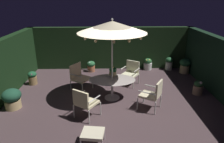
# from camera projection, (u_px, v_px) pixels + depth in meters

# --- Properties ---
(ground_plane) EXTENTS (7.94, 7.22, 0.02)m
(ground_plane) POSITION_uv_depth(u_px,v_px,m) (113.00, 101.00, 7.00)
(ground_plane) COLOR #463537
(hedge_backdrop_rear) EXTENTS (7.94, 0.30, 2.04)m
(hedge_backdrop_rear) POSITION_uv_depth(u_px,v_px,m) (111.00, 48.00, 9.87)
(hedge_backdrop_rear) COLOR black
(hedge_backdrop_rear) RESTS_ON ground_plane
(patio_dining_table) EXTENTS (1.62, 1.09, 0.73)m
(patio_dining_table) POSITION_uv_depth(u_px,v_px,m) (112.00, 83.00, 6.97)
(patio_dining_table) COLOR silver
(patio_dining_table) RESTS_ON ground_plane
(patio_umbrella) EXTENTS (2.23, 2.23, 2.77)m
(patio_umbrella) POSITION_uv_depth(u_px,v_px,m) (112.00, 27.00, 6.29)
(patio_umbrella) COLOR silver
(patio_umbrella) RESTS_ON ground_plane
(centerpiece_planter) EXTENTS (0.27, 0.27, 0.38)m
(centerpiece_planter) POSITION_uv_depth(u_px,v_px,m) (113.00, 71.00, 7.04)
(centerpiece_planter) COLOR olive
(centerpiece_planter) RESTS_ON patio_dining_table
(patio_chair_north) EXTENTS (0.82, 0.82, 0.95)m
(patio_chair_north) POSITION_uv_depth(u_px,v_px,m) (85.00, 101.00, 5.82)
(patio_chair_north) COLOR silver
(patio_chair_north) RESTS_ON ground_plane
(patio_chair_northeast) EXTENTS (0.81, 0.79, 1.00)m
(patio_chair_northeast) POSITION_uv_depth(u_px,v_px,m) (153.00, 93.00, 6.27)
(patio_chair_northeast) COLOR silver
(patio_chair_northeast) RESTS_ON ground_plane
(patio_chair_east) EXTENTS (0.81, 0.80, 0.95)m
(patio_chair_east) POSITION_uv_depth(u_px,v_px,m) (131.00, 71.00, 8.17)
(patio_chair_east) COLOR beige
(patio_chair_east) RESTS_ON ground_plane
(patio_chair_southeast) EXTENTS (0.87, 0.88, 0.99)m
(patio_chair_southeast) POSITION_uv_depth(u_px,v_px,m) (79.00, 76.00, 7.72)
(patio_chair_southeast) COLOR silver
(patio_chair_southeast) RESTS_ON ground_plane
(ottoman_footrest) EXTENTS (0.59, 0.53, 0.37)m
(ottoman_footrest) POSITION_uv_depth(u_px,v_px,m) (93.00, 134.00, 4.82)
(ottoman_footrest) COLOR silver
(ottoman_footrest) RESTS_ON ground_plane
(potted_plant_right_near) EXTENTS (0.35, 0.35, 0.55)m
(potted_plant_right_near) POSITION_uv_depth(u_px,v_px,m) (198.00, 87.00, 7.37)
(potted_plant_right_near) COLOR #8B6D56
(potted_plant_right_near) RESTS_ON ground_plane
(potted_plant_back_center) EXTENTS (0.38, 0.38, 0.51)m
(potted_plant_back_center) POSITION_uv_depth(u_px,v_px,m) (91.00, 66.00, 9.63)
(potted_plant_back_center) COLOR #A6623F
(potted_plant_back_center) RESTS_ON ground_plane
(potted_plant_back_left) EXTENTS (0.37, 0.37, 0.62)m
(potted_plant_back_left) POSITION_uv_depth(u_px,v_px,m) (169.00, 63.00, 9.84)
(potted_plant_back_left) COLOR beige
(potted_plant_back_left) RESTS_ON ground_plane
(potted_plant_left_far) EXTENTS (0.40, 0.40, 0.56)m
(potted_plant_left_far) POSITION_uv_depth(u_px,v_px,m) (148.00, 64.00, 9.89)
(potted_plant_left_far) COLOR beige
(potted_plant_left_far) RESTS_ON ground_plane
(potted_plant_back_right) EXTENTS (0.35, 0.35, 0.55)m
(potted_plant_back_right) POSITION_uv_depth(u_px,v_px,m) (33.00, 78.00, 8.21)
(potted_plant_back_right) COLOR olive
(potted_plant_back_right) RESTS_ON ground_plane
(potted_plant_right_far) EXTENTS (0.59, 0.59, 0.66)m
(potted_plant_right_far) POSITION_uv_depth(u_px,v_px,m) (12.00, 98.00, 6.42)
(potted_plant_right_far) COLOR tan
(potted_plant_right_far) RESTS_ON ground_plane
(potted_plant_front_corner) EXTENTS (0.51, 0.51, 0.69)m
(potted_plant_front_corner) POSITION_uv_depth(u_px,v_px,m) (185.00, 65.00, 9.39)
(potted_plant_front_corner) COLOR tan
(potted_plant_front_corner) RESTS_ON ground_plane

